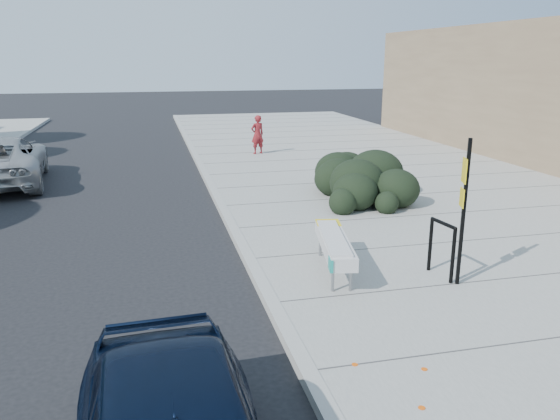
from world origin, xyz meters
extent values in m
plane|color=black|center=(0.00, 0.00, 0.00)|extent=(120.00, 120.00, 0.00)
cube|color=gray|center=(5.60, 5.00, 0.07)|extent=(11.20, 50.00, 0.15)
cube|color=#9E9E99|center=(0.00, 5.00, 0.08)|extent=(0.22, 50.00, 0.17)
cylinder|color=gray|center=(1.05, 0.20, 0.36)|extent=(0.05, 0.05, 0.42)
cylinder|color=gray|center=(1.34, 0.14, 0.36)|extent=(0.05, 0.05, 0.42)
cylinder|color=gray|center=(1.36, 1.86, 0.36)|extent=(0.05, 0.05, 0.42)
cylinder|color=gray|center=(1.65, 1.80, 0.36)|extent=(0.05, 0.05, 0.42)
cylinder|color=gray|center=(1.20, 1.03, 0.54)|extent=(0.35, 1.67, 0.04)
cylinder|color=gray|center=(1.49, 0.97, 0.54)|extent=(0.35, 1.67, 0.04)
cube|color=#B2B2B2|center=(1.35, 1.00, 0.69)|extent=(0.84, 2.26, 0.23)
cube|color=yellow|center=(1.51, 1.86, 0.81)|extent=(0.53, 0.52, 0.02)
cube|color=teal|center=(0.96, 0.05, 0.69)|extent=(0.10, 0.26, 0.21)
cylinder|color=black|center=(3.14, 0.06, 0.64)|extent=(0.06, 0.06, 0.97)
cylinder|color=black|center=(3.05, 0.68, 0.64)|extent=(0.06, 0.06, 0.97)
cylinder|color=black|center=(3.09, 0.37, 1.12)|extent=(0.15, 0.63, 0.06)
cube|color=black|center=(3.22, 0.00, 1.40)|extent=(0.07, 0.07, 2.49)
cube|color=yellow|center=(3.18, 0.02, 2.12)|extent=(0.12, 0.28, 0.40)
cube|color=yellow|center=(3.18, 0.02, 1.67)|extent=(0.11, 0.26, 0.31)
ellipsoid|color=black|center=(3.70, 6.30, 0.89)|extent=(2.74, 4.27, 1.48)
imported|color=#9FA1A4|center=(-6.33, 10.78, 0.76)|extent=(3.11, 5.69, 1.51)
imported|color=maroon|center=(2.46, 13.67, 0.92)|extent=(0.64, 0.52, 1.54)
camera|label=1|loc=(-1.73, -7.69, 3.87)|focal=35.00mm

